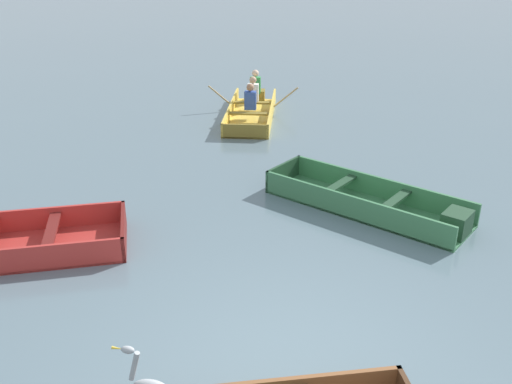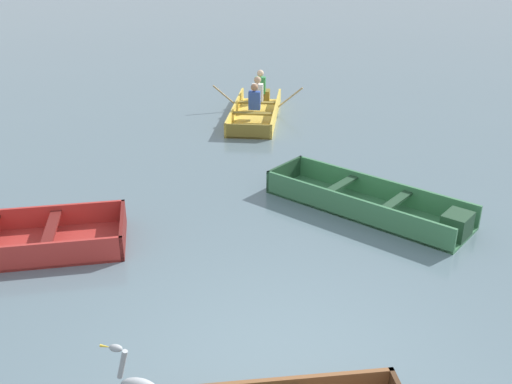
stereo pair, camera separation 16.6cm
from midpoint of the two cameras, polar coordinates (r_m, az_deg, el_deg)
name	(u,v)px [view 1 (the left image)]	position (r m, az deg, el deg)	size (l,w,h in m)	color
ground_plane	(294,376)	(6.16, 3.03, -17.87)	(80.00, 80.00, 0.00)	slate
skiff_green_near_moored	(374,204)	(9.46, 11.22, -1.15)	(3.14, 3.07, 0.40)	#387047
skiff_red_mid_moored	(9,245)	(8.86, -23.94, -4.83)	(3.05, 1.54, 0.38)	#AD2D28
rowboat_yellow_with_crew	(252,107)	(14.42, -0.75, 8.48)	(2.28, 3.41, 0.90)	#E5BC47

